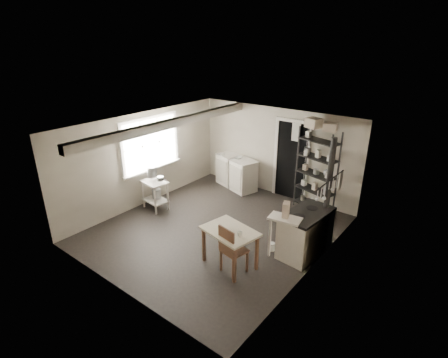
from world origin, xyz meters
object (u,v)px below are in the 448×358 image
Objects in this scene: base_cabinets at (236,171)px; flour_sack at (314,210)px; shelf_rack at (316,174)px; prep_table at (155,194)px; work_table at (230,247)px; stove at (305,233)px; chair at (234,248)px; stockpot at (152,172)px.

flour_sack is at bearing 6.96° from base_cabinets.
shelf_rack reaches higher than base_cabinets.
shelf_rack reaches higher than flour_sack.
prep_table reaches higher than work_table.
shelf_rack reaches higher than stove.
base_cabinets is 3.83m from chair.
work_table is 0.22m from chair.
shelf_rack is 3.07m from work_table.
flour_sack is (0.47, 2.56, -0.14)m from work_table.
base_cabinets is 0.65× the size of shelf_rack.
prep_table is 0.64× the size of stove.
prep_table is at bearing 176.07° from chair.
stove is (3.72, 0.50, 0.04)m from prep_table.
chair reaches higher than flour_sack.
stockpot is 0.23× the size of stove.
base_cabinets is at bearing 169.90° from flour_sack.
prep_table is 3.75m from stove.
stockpot is 3.05m from work_table.
flour_sack is (0.22, -0.44, -0.71)m from shelf_rack.
stove is 1.50m from chair.
chair is at bearing -15.23° from stockpot.
prep_table is at bearing -150.72° from flour_sack.
shelf_rack is 1.80× the size of stove.
stockpot is 0.19× the size of base_cabinets.
work_table is 2.61m from flour_sack.
stove reaches higher than flour_sack.
base_cabinets reaches higher than flour_sack.
prep_table is 0.55m from stockpot.
prep_table is at bearing -128.51° from shelf_rack.
prep_table is at bearing -167.07° from stove.
stockpot is at bearing -93.18° from base_cabinets.
stockpot reaches higher than flour_sack.
stockpot is 3.21m from chair.
prep_table is 0.74× the size of work_table.
base_cabinets is 1.17× the size of stove.
flour_sack is at bearing 29.28° from prep_table.
prep_table is 2.91m from work_table.
stove is 1.43m from flour_sack.
chair reaches higher than work_table.
stove is 2.64× the size of flour_sack.
work_table is (-0.90, -1.21, -0.06)m from stove.
stockpot reaches higher than chair.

